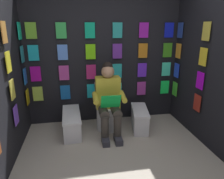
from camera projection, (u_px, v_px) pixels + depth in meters
name	position (u px, v px, depth m)	size (l,w,h in m)	color
display_wall_back	(104.00, 56.00, 3.77)	(2.83, 0.14, 2.42)	black
display_wall_left	(207.00, 63.00, 3.08)	(0.14, 1.88, 2.42)	black
display_wall_right	(2.00, 70.00, 2.61)	(0.14, 1.88, 2.42)	black
toilet	(107.00, 110.00, 3.66)	(0.41, 0.56, 0.77)	white
person_reading	(109.00, 99.00, 3.37)	(0.53, 0.69, 1.19)	gold
comic_longbox_near	(72.00, 123.00, 3.52)	(0.32, 0.83, 0.35)	silver
comic_longbox_far	(140.00, 119.00, 3.65)	(0.37, 0.70, 0.36)	silver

